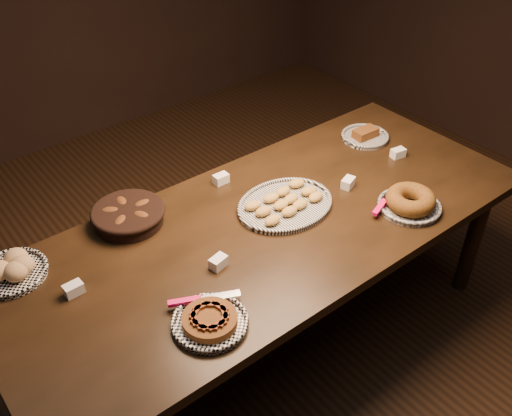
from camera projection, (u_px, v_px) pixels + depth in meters
ground at (268, 338)px, 2.90m from camera, size 5.00×5.00×0.00m
buffet_table at (270, 236)px, 2.49m from camera, size 2.40×1.00×0.75m
apple_tart_plate at (210, 321)px, 1.98m from camera, size 0.31×0.30×0.05m
madeleine_platter at (285, 204)px, 2.53m from camera, size 0.45×0.37×0.05m
bundt_cake_plate at (410, 202)px, 2.51m from camera, size 0.33×0.29×0.09m
croissant_basket at (128, 214)px, 2.43m from camera, size 0.38×0.38×0.08m
bread_roll_plate at (12, 269)px, 2.17m from camera, size 0.28×0.28×0.09m
loaf_plate at (365, 136)px, 3.01m from camera, size 0.25×0.25×0.06m
tent_cards at (263, 207)px, 2.50m from camera, size 1.75×0.52×0.04m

